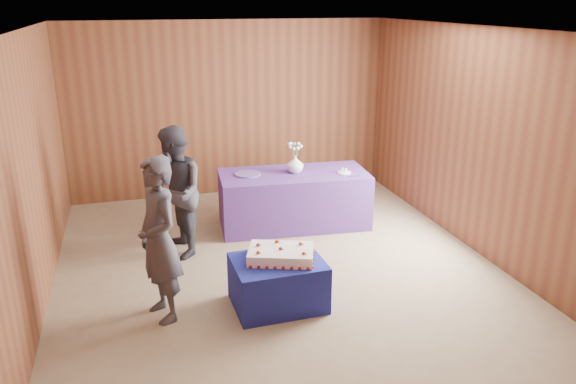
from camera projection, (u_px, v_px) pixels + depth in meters
name	position (u px, v px, depth m)	size (l,w,h in m)	color
ground	(280.00, 272.00, 6.49)	(6.00, 6.00, 0.00)	gray
room_shell	(279.00, 118.00, 5.90)	(5.04, 6.04, 2.72)	brown
cake_table	(278.00, 283.00, 5.71)	(0.90, 0.70, 0.50)	navy
serving_table	(294.00, 199.00, 7.72)	(2.00, 0.90, 0.75)	#5C328A
sheet_cake	(281.00, 254.00, 5.63)	(0.78, 0.65, 0.16)	white
vase	(295.00, 164.00, 7.60)	(0.23, 0.23, 0.24)	silver
flower_spray	(295.00, 146.00, 7.51)	(0.21, 0.21, 0.16)	#2E6B2A
platter	(248.00, 174.00, 7.53)	(0.35, 0.35, 0.02)	#604B97
plate	(344.00, 172.00, 7.61)	(0.19, 0.19, 0.01)	white
cake_slice	(344.00, 170.00, 7.60)	(0.08, 0.08, 0.08)	white
knife	(351.00, 176.00, 7.45)	(0.26, 0.02, 0.00)	silver
guest_left	(159.00, 240.00, 5.32)	(0.60, 0.39, 1.64)	#3B3B46
guest_right	(175.00, 193.00, 6.68)	(0.78, 0.61, 1.60)	#30303A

